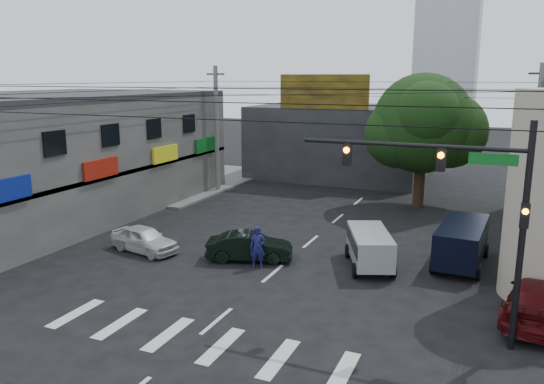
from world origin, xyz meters
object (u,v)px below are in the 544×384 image
Objects in this scene: utility_pole_far_left at (217,130)px; dark_sedan at (250,247)px; silver_minivan at (370,250)px; traffic_officer at (258,247)px; maroon_sedan at (539,301)px; traffic_gantry at (466,195)px; navy_van at (461,244)px; utility_pole_far_right at (535,144)px; street_tree at (423,124)px; white_compact at (144,239)px.

utility_pole_far_left reaches higher than dark_sedan.
traffic_officer reaches higher than silver_minivan.
maroon_sedan is 2.79× the size of traffic_officer.
utility_pole_far_left is at bearing 137.14° from traffic_gantry.
navy_van is (3.76, 1.95, 0.14)m from silver_minivan.
utility_pole_far_left is at bearing 180.00° from utility_pole_far_right.
silver_minivan is at bearing -91.53° from street_tree.
navy_van is at bearing 4.03° from traffic_officer.
traffic_gantry is at bearing -78.01° from street_tree.
traffic_gantry is at bearing -42.86° from utility_pole_far_left.
traffic_gantry reaches higher than traffic_officer.
navy_van is (-0.39, 7.46, -3.86)m from traffic_gantry.
street_tree is at bearing -42.18° from dark_sedan.
silver_minivan is at bearing 120.92° from navy_van.
maroon_sedan is (17.35, -0.71, 0.11)m from white_compact.
utility_pole_far_right is at bearing 0.00° from utility_pole_far_left.
utility_pole_far_right is 22.58m from white_compact.
utility_pole_far_left reaches higher than maroon_sedan.
street_tree is 6.63m from utility_pole_far_right.
white_compact is 0.81× the size of navy_van.
dark_sedan is 0.86× the size of navy_van.
traffic_gantry is 5.46m from maroon_sedan.
traffic_officer is at bearing 5.10° from maroon_sedan.
utility_pole_far_left is 2.21× the size of silver_minivan.
traffic_officer is at bearing 119.48° from navy_van.
traffic_gantry is (3.82, -18.00, -0.64)m from street_tree.
traffic_gantry is 0.78× the size of utility_pole_far_right.
traffic_officer is (6.06, 0.14, 0.33)m from white_compact.
white_compact is (-10.97, -14.74, -4.84)m from street_tree.
traffic_officer is (-4.90, -14.60, -4.51)m from street_tree.
maroon_sedan is 7.33m from silver_minivan.
dark_sedan is at bearing 81.69° from silver_minivan.
utility_pole_far_right is at bearing 81.06° from traffic_gantry.
white_compact is at bearing 79.79° from silver_minivan.
maroon_sedan is (12.07, -1.63, 0.08)m from dark_sedan.
traffic_gantry is 0.78× the size of utility_pole_far_left.
white_compact is (3.53, -13.74, -3.96)m from utility_pole_far_left.
utility_pole_far_left reaches higher than street_tree.
street_tree is 18.42m from traffic_gantry.
white_compact is 15.00m from navy_van.
utility_pole_far_right is (21.00, 0.00, 0.00)m from utility_pole_far_left.
traffic_gantry is 1.34× the size of maroon_sedan.
utility_pole_far_right is (2.68, 17.00, -0.23)m from traffic_gantry.
traffic_officer is at bearing -54.80° from utility_pole_far_left.
traffic_officer is (-11.40, -13.60, -3.64)m from utility_pole_far_right.
street_tree is 2.06× the size of dark_sedan.
white_compact is at bearing 109.76° from navy_van.
traffic_gantry is 7.98m from silver_minivan.
utility_pole_far_right is 2.32× the size of white_compact.
white_compact is at bearing 159.37° from traffic_officer.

